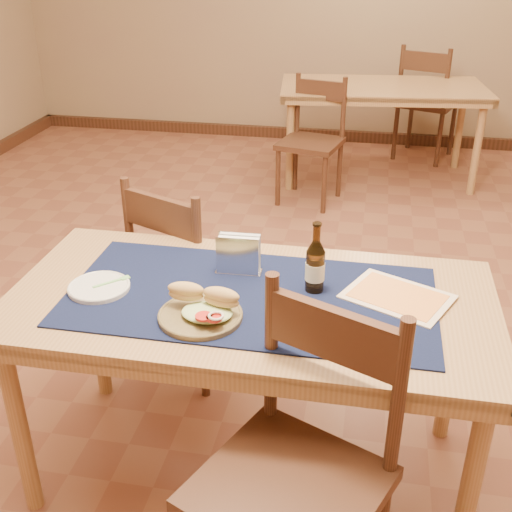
% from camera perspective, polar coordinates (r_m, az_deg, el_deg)
% --- Properties ---
extents(room, '(6.04, 7.04, 2.84)m').
position_cam_1_polar(room, '(2.63, 2.97, 17.76)').
color(room, brown).
rests_on(room, ground).
extents(main_table, '(1.60, 0.80, 0.75)m').
position_cam_1_polar(main_table, '(2.15, -0.50, -5.53)').
color(main_table, '#A27B4C').
rests_on(main_table, ground).
extents(placemat, '(1.20, 0.60, 0.01)m').
position_cam_1_polar(placemat, '(2.11, -0.51, -3.57)').
color(placemat, '#0E1636').
rests_on(placemat, main_table).
extents(baseboard, '(6.00, 7.00, 0.10)m').
position_cam_1_polar(baseboard, '(3.15, 2.38, -7.25)').
color(baseboard, '#452618').
rests_on(baseboard, ground).
extents(back_table, '(1.63, 0.95, 0.75)m').
position_cam_1_polar(back_table, '(5.20, 11.16, 13.77)').
color(back_table, '#A27B4C').
rests_on(back_table, ground).
extents(chair_main_far, '(0.57, 0.57, 0.93)m').
position_cam_1_polar(chair_main_far, '(2.81, -5.97, -1.54)').
color(chair_main_far, '#452618').
rests_on(chair_main_far, ground).
extents(chair_main_near, '(0.61, 0.61, 0.99)m').
position_cam_1_polar(chair_main_near, '(1.84, 3.74, -18.58)').
color(chair_main_near, '#452618').
rests_on(chair_main_near, ground).
extents(chair_back_near, '(0.50, 0.50, 0.89)m').
position_cam_1_polar(chair_back_near, '(4.74, 5.04, 10.33)').
color(chair_back_near, '#452618').
rests_on(chair_back_near, ground).
extents(chair_back_far, '(0.58, 0.58, 0.98)m').
position_cam_1_polar(chair_back_far, '(5.82, 14.89, 13.17)').
color(chair_back_far, '#452618').
rests_on(chair_back_far, ground).
extents(sandwich_plate, '(0.26, 0.26, 0.10)m').
position_cam_1_polar(sandwich_plate, '(1.98, -4.77, -4.81)').
color(sandwich_plate, brown).
rests_on(sandwich_plate, placemat).
extents(side_plate, '(0.21, 0.21, 0.02)m').
position_cam_1_polar(side_plate, '(2.20, -13.78, -2.67)').
color(side_plate, silver).
rests_on(side_plate, placemat).
extents(fork, '(0.10, 0.10, 0.00)m').
position_cam_1_polar(fork, '(2.21, -12.48, -2.18)').
color(fork, '#7CC96E').
rests_on(fork, side_plate).
extents(beer_bottle, '(0.06, 0.06, 0.24)m').
position_cam_1_polar(beer_bottle, '(2.10, 5.28, -0.88)').
color(beer_bottle, '#472B0C').
rests_on(beer_bottle, placemat).
extents(napkin_holder, '(0.16, 0.06, 0.14)m').
position_cam_1_polar(napkin_holder, '(2.21, -1.56, 0.06)').
color(napkin_holder, silver).
rests_on(napkin_holder, placemat).
extents(menu_card, '(0.39, 0.35, 0.01)m').
position_cam_1_polar(menu_card, '(2.14, 12.46, -3.51)').
color(menu_card, beige).
rests_on(menu_card, placemat).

